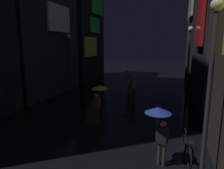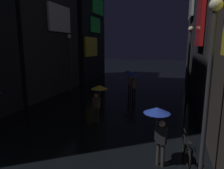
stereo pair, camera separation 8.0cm
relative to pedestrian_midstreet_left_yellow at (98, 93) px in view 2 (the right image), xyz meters
name	(u,v)px [view 2 (the right image)]	position (x,y,z in m)	size (l,w,h in m)	color
building_left_far	(80,21)	(-7.72, 13.88, 5.53)	(4.25, 7.35, 14.39)	black
pedestrian_midstreet_left_yellow	(98,93)	(0.00, 0.00, 0.00)	(0.90, 0.90, 2.12)	#38332D
pedestrian_midstreet_centre_blue	(133,78)	(0.78, 5.50, 0.00)	(0.90, 0.90, 2.12)	black
pedestrian_foreground_left_blue	(129,76)	(0.11, 6.88, 0.00)	(0.90, 0.90, 2.12)	#2D2D38
pedestrian_near_crossing_blue	(158,120)	(3.35, -3.04, 0.00)	(0.90, 0.90, 2.12)	#38332D
bicycle_parked_at_storefront	(186,150)	(4.36, -2.40, -1.28)	(0.24, 1.82, 0.96)	black
streetlamp_right_far	(189,56)	(4.76, 5.64, 1.77)	(0.36, 0.36, 5.49)	#2D2D33
streetlamp_right_near	(210,72)	(4.76, -3.30, 1.74)	(0.36, 0.36, 5.44)	#2D2D33
streetlamp_left_far	(70,56)	(-5.24, 6.55, 1.59)	(0.36, 0.36, 5.16)	#2D2D33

